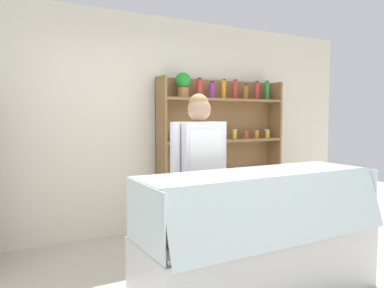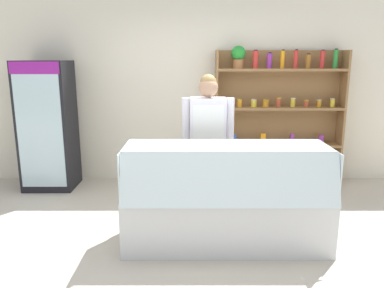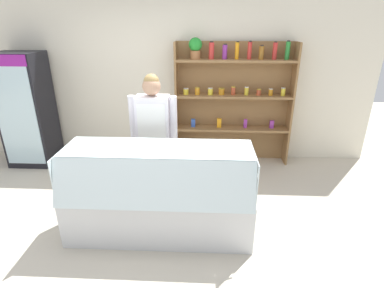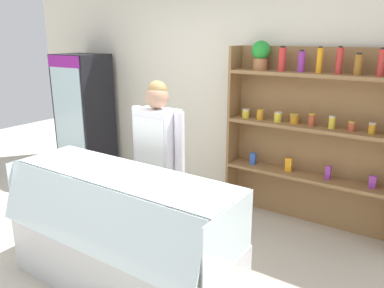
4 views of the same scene
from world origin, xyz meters
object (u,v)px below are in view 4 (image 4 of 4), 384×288
at_px(shelving_unit, 310,128).
at_px(deli_display_case, 122,253).
at_px(shop_clerk, 158,153).
at_px(drinks_fridge, 85,116).

xyz_separation_m(shelving_unit, deli_display_case, (-0.89, -1.95, -0.79)).
distance_m(shelving_unit, shop_clerk, 1.64).
xyz_separation_m(drinks_fridge, shop_clerk, (2.21, -1.01, 0.08)).
distance_m(drinks_fridge, shelving_unit, 3.27).
bearing_deg(shelving_unit, shop_clerk, -129.67).
relative_size(shelving_unit, deli_display_case, 1.00).
bearing_deg(shop_clerk, drinks_fridge, 155.33).
height_order(shelving_unit, shop_clerk, shelving_unit).
xyz_separation_m(drinks_fridge, shelving_unit, (3.25, 0.25, 0.21)).
bearing_deg(drinks_fridge, shelving_unit, 4.34).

